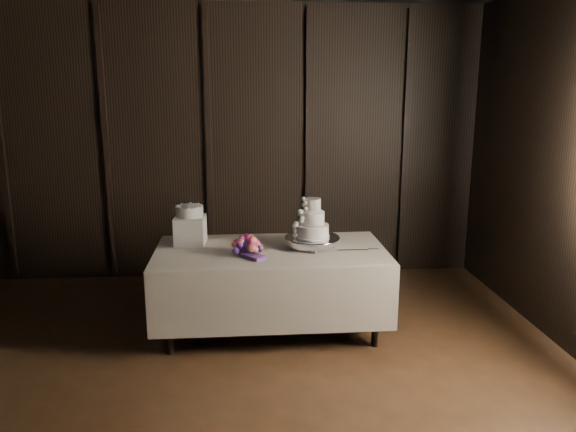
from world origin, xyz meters
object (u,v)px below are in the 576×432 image
at_px(display_table, 271,286).
at_px(small_cake, 190,211).
at_px(cake_stand, 312,242).
at_px(bouquet, 247,246).
at_px(box_pedestal, 190,230).
at_px(wedding_cake, 310,222).

xyz_separation_m(display_table, small_cake, (-0.70, 0.22, 0.64)).
xyz_separation_m(cake_stand, bouquet, (-0.57, -0.17, 0.02)).
xyz_separation_m(display_table, cake_stand, (0.36, 0.03, 0.39)).
height_order(bouquet, box_pedestal, box_pedestal).
height_order(display_table, bouquet, bouquet).
xyz_separation_m(cake_stand, wedding_cake, (-0.03, -0.01, 0.18)).
relative_size(cake_stand, small_cake, 2.02).
height_order(display_table, box_pedestal, box_pedestal).
relative_size(cake_stand, box_pedestal, 1.86).
bearing_deg(box_pedestal, bouquet, -36.03).
relative_size(bouquet, small_cake, 1.72).
xyz_separation_m(wedding_cake, small_cake, (-1.04, 0.21, 0.07)).
bearing_deg(box_pedestal, cake_stand, -10.23).
distance_m(cake_stand, box_pedestal, 1.09).
bearing_deg(cake_stand, box_pedestal, 169.77).
relative_size(wedding_cake, small_cake, 1.44).
relative_size(cake_stand, bouquet, 1.18).
relative_size(display_table, cake_stand, 4.12).
height_order(bouquet, small_cake, small_cake).
distance_m(cake_stand, wedding_cake, 0.18).
distance_m(display_table, cake_stand, 0.53).
xyz_separation_m(wedding_cake, box_pedestal, (-1.04, 0.21, -0.10)).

